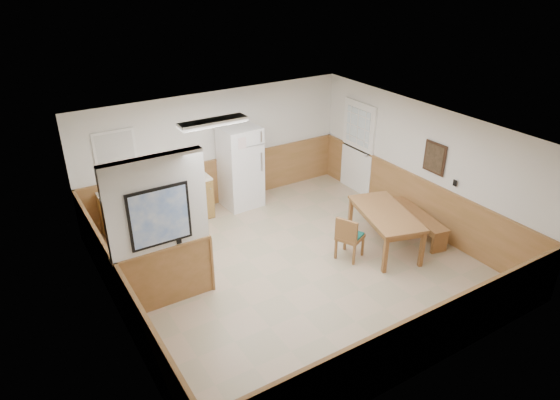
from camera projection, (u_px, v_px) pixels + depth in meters
ground at (293, 266)px, 8.90m from camera, size 6.00×6.00×0.00m
ceiling at (295, 133)px, 7.77m from camera, size 6.00×6.00×0.02m
back_wall at (217, 149)px, 10.62m from camera, size 6.00×0.02×2.50m
right_wall at (422, 167)px, 9.75m from camera, size 0.02×6.00×2.50m
left_wall at (113, 255)px, 6.93m from camera, size 0.02×6.00×2.50m
wainscot_back at (219, 182)px, 10.94m from camera, size 6.00×0.04×1.00m
wainscot_right at (417, 201)px, 10.07m from camera, size 0.04×6.00×1.00m
wainscot_left at (122, 298)px, 7.27m from camera, size 0.04×6.00×1.00m
partition_wall at (160, 236)px, 7.43m from camera, size 1.50×0.20×2.50m
kitchen_counter at (172, 201)px, 10.16m from camera, size 2.20×0.61×1.00m
exterior_door at (357, 148)px, 11.26m from camera, size 0.07×1.02×2.15m
kitchen_window at (116, 156)px, 9.48m from camera, size 0.80×0.04×1.00m
wall_painting at (435, 158)px, 9.37m from camera, size 0.04×0.50×0.60m
fluorescent_fixture at (213, 122)px, 8.41m from camera, size 1.20×0.30×0.09m
refrigerator at (241, 167)px, 10.67m from camera, size 0.82×0.74×1.78m
dining_table at (386, 216)px, 9.18m from camera, size 1.25×1.82×0.75m
dining_bench at (417, 218)px, 9.77m from camera, size 0.64×1.60×0.45m
dining_chair at (348, 235)px, 8.88m from camera, size 0.69×0.60×0.85m
fire_extinguisher at (191, 166)px, 10.13m from camera, size 0.16×0.16×0.49m
soap_bottle at (115, 189)px, 9.41m from camera, size 0.08×0.08×0.22m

